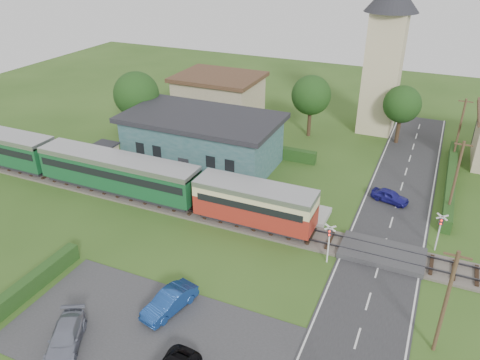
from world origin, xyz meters
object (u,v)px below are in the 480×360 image
at_px(church_tower, 386,47).
at_px(car_park_blue, 170,302).
at_px(train, 90,166).
at_px(equipment_hut, 106,156).
at_px(pedestrian_near, 242,191).
at_px(crossing_signal_near, 329,238).
at_px(car_park_silver, 66,337).
at_px(crossing_signal_far, 440,227).
at_px(car_on_road, 390,196).
at_px(pedestrian_far, 134,166).
at_px(station_building, 202,139).
at_px(house_west, 219,95).

bearing_deg(church_tower, car_park_blue, -99.82).
relative_size(train, church_tower, 2.45).
distance_m(equipment_hut, pedestrian_near, 15.32).
bearing_deg(crossing_signal_near, car_park_silver, -130.07).
bearing_deg(crossing_signal_far, crossing_signal_near, -146.31).
bearing_deg(car_park_blue, pedestrian_near, 107.84).
bearing_deg(pedestrian_near, equipment_hut, 20.01).
bearing_deg(car_on_road, crossing_signal_far, -129.33).
relative_size(church_tower, pedestrian_far, 9.69).
distance_m(crossing_signal_near, crossing_signal_far, 8.65).
xyz_separation_m(station_building, church_tower, (15.00, 17.01, 7.53)).
distance_m(crossing_signal_near, car_park_silver, 18.47).
xyz_separation_m(car_park_blue, car_park_silver, (-3.96, -5.00, -0.05)).
bearing_deg(equipment_hut, house_west, 81.38).
bearing_deg(church_tower, pedestrian_far, -130.24).
bearing_deg(equipment_hut, crossing_signal_far, -1.46).
bearing_deg(crossing_signal_far, car_on_road, 125.00).
bearing_deg(train, crossing_signal_near, -5.83).
distance_m(car_park_blue, pedestrian_far, 19.46).
distance_m(church_tower, car_park_silver, 44.79).
xyz_separation_m(station_building, car_park_silver, (4.55, -25.49, -1.99)).
height_order(crossing_signal_near, car_park_silver, crossing_signal_near).
distance_m(crossing_signal_far, pedestrian_near, 16.31).
xyz_separation_m(church_tower, car_park_silver, (-10.45, -42.50, -9.53)).
bearing_deg(train, pedestrian_near, 10.47).
height_order(crossing_signal_near, pedestrian_far, crossing_signal_near).
bearing_deg(pedestrian_near, car_on_road, -132.10).
height_order(station_building, car_park_blue, station_building).
height_order(station_building, car_park_silver, station_building).
height_order(car_on_road, car_park_blue, car_park_blue).
xyz_separation_m(car_on_road, pedestrian_far, (-23.80, -5.54, 0.74)).
relative_size(car_park_silver, pedestrian_near, 2.26).
bearing_deg(pedestrian_far, car_park_blue, -138.44).
height_order(church_tower, car_park_silver, church_tower).
bearing_deg(pedestrian_near, crossing_signal_near, 172.78).
xyz_separation_m(house_west, car_on_road, (24.32, -14.49, -2.18)).
relative_size(crossing_signal_far, pedestrian_far, 1.80).
xyz_separation_m(train, crossing_signal_far, (30.77, 2.39, -0.04)).
xyz_separation_m(crossing_signal_far, car_park_blue, (-15.09, -13.89, -1.39)).
distance_m(car_park_blue, car_park_silver, 6.38).
distance_m(church_tower, crossing_signal_near, 29.57).
bearing_deg(car_park_silver, station_building, 72.18).
distance_m(church_tower, crossing_signal_far, 26.39).
distance_m(train, pedestrian_far, 4.09).
relative_size(train, crossing_signal_far, 13.18).
distance_m(car_on_road, pedestrian_far, 24.45).
relative_size(church_tower, crossing_signal_far, 5.37).
height_order(church_tower, car_park_blue, church_tower).
distance_m(car_park_silver, pedestrian_near, 19.38).
bearing_deg(equipment_hut, pedestrian_near, -1.97).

